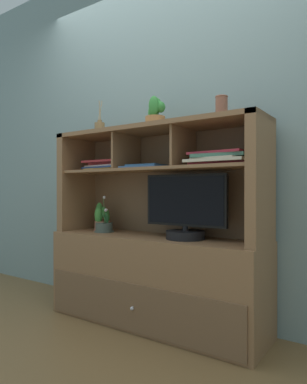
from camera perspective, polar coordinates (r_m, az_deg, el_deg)
name	(u,v)px	position (r m, az deg, el deg)	size (l,w,h in m)	color
floor_plane	(153,325)	(2.52, 0.00, -20.94)	(6.00, 6.00, 0.02)	brown
back_wall	(173,122)	(2.61, 3.14, 11.30)	(6.00, 0.02, 2.80)	gray
media_console	(154,261)	(2.40, 0.07, -11.21)	(1.52, 0.47, 1.33)	#89613F
tv_monitor	(185,212)	(2.21, 5.22, -3.29)	(0.56, 0.25, 0.41)	black
potted_orchid	(104,227)	(2.61, -8.07, -5.70)	(0.15, 0.15, 0.27)	#435047
potted_fern	(102,220)	(2.68, -8.42, -4.55)	(0.15, 0.15, 0.21)	#B06C53
magazine_stack_left	(146,167)	(2.33, -1.23, 4.19)	(0.29, 0.23, 0.02)	#345788
magazine_stack_centre	(219,159)	(2.08, 10.72, 5.40)	(0.38, 0.23, 0.08)	#A82631
magazine_stack_right	(109,166)	(2.66, -7.27, 4.27)	(0.39, 0.28, 0.07)	gold
diffuser_bottle	(100,128)	(2.70, -8.74, 10.32)	(0.08, 0.08, 0.25)	olive
potted_succulent	(155,115)	(2.41, 0.29, 12.45)	(0.15, 0.15, 0.21)	#BB7942
ceramic_vase	(222,107)	(2.16, 11.07, 13.47)	(0.08, 0.08, 0.13)	brown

